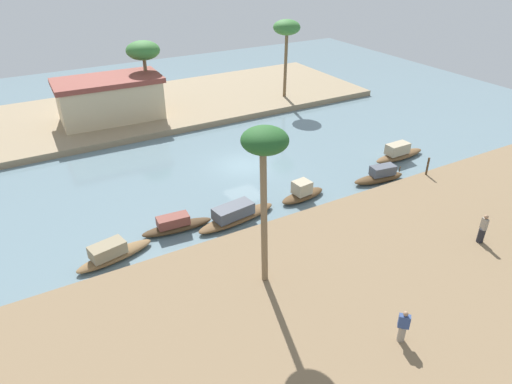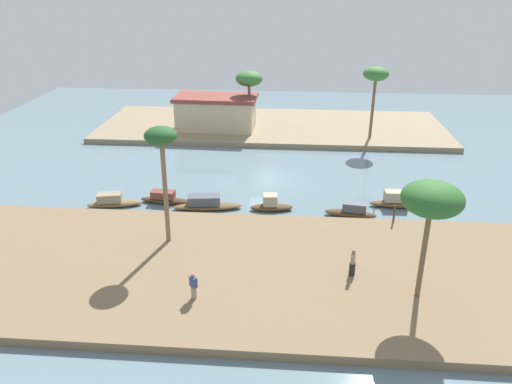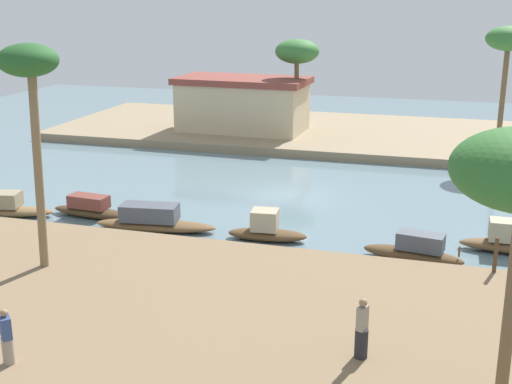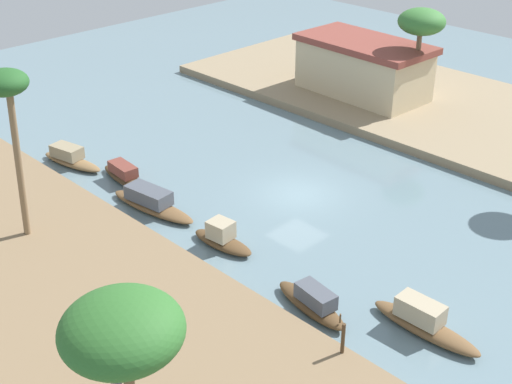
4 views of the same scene
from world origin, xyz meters
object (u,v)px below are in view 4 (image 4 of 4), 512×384
(palm_tree_left_near, at_px, (6,93))
(sampan_midstream, at_px, (312,302))
(sampan_foreground, at_px, (70,158))
(mooring_post, at_px, (343,338))
(palm_tree_left_far, at_px, (122,333))
(riverside_building, at_px, (363,67))
(sampan_with_red_awning, at_px, (424,322))
(sampan_near_left_bank, at_px, (125,176))
(person_on_near_bank, at_px, (116,384))
(sampan_downstream_large, at_px, (151,202))
(sampan_open_hull, at_px, (222,238))
(palm_tree_right_tall, at_px, (422,23))

(palm_tree_left_near, bearing_deg, sampan_midstream, 23.01)
(sampan_foreground, height_order, mooring_post, mooring_post)
(palm_tree_left_far, bearing_deg, riverside_building, 117.42)
(sampan_with_red_awning, height_order, mooring_post, mooring_post)
(sampan_near_left_bank, distance_m, person_on_near_bank, 16.81)
(sampan_downstream_large, relative_size, palm_tree_left_near, 0.70)
(sampan_open_hull, relative_size, riverside_building, 0.37)
(palm_tree_right_tall, height_order, riverside_building, palm_tree_right_tall)
(person_on_near_bank, xyz_separation_m, palm_tree_left_near, (-11.62, 3.26, 6.01))
(sampan_with_red_awning, xyz_separation_m, palm_tree_left_near, (-16.28, -7.34, 6.77))
(sampan_midstream, relative_size, palm_tree_right_tall, 0.62)
(sampan_midstream, distance_m, sampan_near_left_bank, 14.51)
(sampan_foreground, height_order, palm_tree_right_tall, palm_tree_right_tall)
(sampan_open_hull, relative_size, palm_tree_left_far, 0.51)
(palm_tree_left_near, distance_m, palm_tree_right_tall, 26.35)
(sampan_midstream, xyz_separation_m, sampan_downstream_large, (-11.02, 0.45, 0.00))
(palm_tree_right_tall, bearing_deg, mooring_post, -61.25)
(sampan_open_hull, bearing_deg, palm_tree_left_near, -143.00)
(sampan_downstream_large, height_order, palm_tree_right_tall, palm_tree_right_tall)
(sampan_foreground, distance_m, mooring_post, 21.20)
(sampan_downstream_large, relative_size, sampan_foreground, 1.24)
(sampan_open_hull, bearing_deg, sampan_foreground, 175.64)
(palm_tree_left_near, xyz_separation_m, riverside_building, (-0.70, 25.39, -4.85))
(riverside_building, bearing_deg, sampan_foreground, -102.59)
(sampan_with_red_awning, height_order, person_on_near_bank, person_on_near_bank)
(sampan_foreground, bearing_deg, sampan_downstream_large, -11.09)
(sampan_with_red_awning, bearing_deg, sampan_near_left_bank, -178.50)
(sampan_downstream_large, distance_m, palm_tree_left_near, 9.03)
(sampan_open_hull, height_order, palm_tree_right_tall, palm_tree_right_tall)
(sampan_near_left_bank, distance_m, mooring_post, 17.46)
(sampan_midstream, bearing_deg, sampan_open_hull, -177.89)
(sampan_midstream, bearing_deg, sampan_with_red_awning, 36.78)
(mooring_post, bearing_deg, sampan_midstream, 150.58)
(sampan_downstream_large, distance_m, sampan_foreground, 7.33)
(sampan_midstream, bearing_deg, palm_tree_right_tall, 123.08)
(sampan_foreground, height_order, palm_tree_left_far, palm_tree_left_far)
(sampan_with_red_awning, height_order, riverside_building, riverside_building)
(sampan_near_left_bank, height_order, person_on_near_bank, person_on_near_bank)
(sampan_downstream_large, bearing_deg, palm_tree_left_far, -45.80)
(palm_tree_right_tall, bearing_deg, sampan_open_hull, -80.17)
(sampan_with_red_awning, xyz_separation_m, sampan_near_left_bank, (-18.24, -0.74, -0.09))
(sampan_midstream, xyz_separation_m, sampan_with_red_awning, (3.79, 2.04, 0.04))
(mooring_post, xyz_separation_m, palm_tree_left_near, (-15.24, -3.75, 6.08))
(palm_tree_left_near, bearing_deg, mooring_post, 13.82)
(sampan_open_hull, height_order, palm_tree_left_far, palm_tree_left_far)
(sampan_open_hull, bearing_deg, mooring_post, -20.07)
(palm_tree_left_far, bearing_deg, palm_tree_right_tall, 111.22)
(person_on_near_bank, height_order, palm_tree_right_tall, palm_tree_right_tall)
(sampan_downstream_large, distance_m, mooring_post, 13.94)
(riverside_building, bearing_deg, person_on_near_bank, -64.66)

